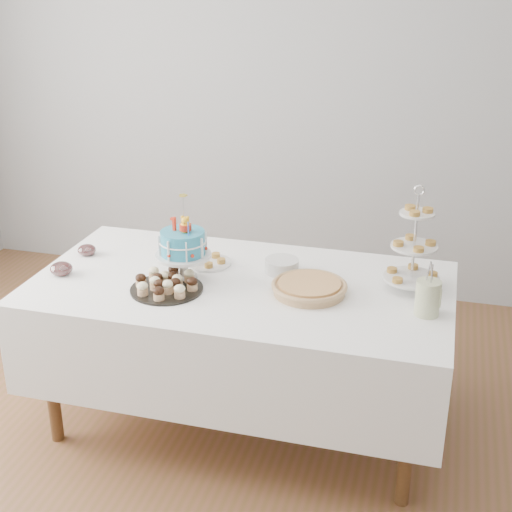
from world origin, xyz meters
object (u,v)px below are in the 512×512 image
(birthday_cake, at_px, (183,257))
(cupcake_tray, at_px, (166,283))
(tiered_stand, at_px, (414,247))
(pastry_plate, at_px, (208,261))
(table, at_px, (241,326))
(pie, at_px, (309,287))
(utensil_pitcher, at_px, (428,297))
(jam_bowl_b, at_px, (87,250))
(jam_bowl_a, at_px, (61,269))
(plate_stack, at_px, (282,266))

(birthday_cake, distance_m, cupcake_tray, 0.17)
(tiered_stand, relative_size, pastry_plate, 2.18)
(table, height_order, cupcake_tray, cupcake_tray)
(table, relative_size, tiered_stand, 3.93)
(pastry_plate, bearing_deg, pie, -19.73)
(pastry_plate, bearing_deg, utensil_pitcher, -13.91)
(pie, bearing_deg, utensil_pitcher, -7.46)
(tiered_stand, xyz_separation_m, jam_bowl_b, (-1.60, -0.03, -0.18))
(birthday_cake, distance_m, pastry_plate, 0.22)
(jam_bowl_b, bearing_deg, cupcake_tray, -27.20)
(jam_bowl_a, xyz_separation_m, jam_bowl_b, (-0.00, 0.25, -0.00))
(table, height_order, jam_bowl_b, jam_bowl_b)
(jam_bowl_b, bearing_deg, tiered_stand, 1.08)
(plate_stack, relative_size, jam_bowl_b, 1.77)
(plate_stack, distance_m, pastry_plate, 0.37)
(plate_stack, height_order, jam_bowl_b, plate_stack)
(plate_stack, bearing_deg, jam_bowl_a, -162.77)
(table, xyz_separation_m, utensil_pitcher, (0.84, -0.10, 0.31))
(plate_stack, relative_size, jam_bowl_a, 1.55)
(pie, xyz_separation_m, jam_bowl_b, (-1.17, 0.14, -0.00))
(jam_bowl_b, bearing_deg, table, -7.41)
(birthday_cake, xyz_separation_m, tiered_stand, (1.03, 0.16, 0.10))
(cupcake_tray, bearing_deg, pie, 12.50)
(cupcake_tray, xyz_separation_m, utensil_pitcher, (1.14, 0.07, 0.05))
(birthday_cake, distance_m, plate_stack, 0.47)
(birthday_cake, relative_size, pastry_plate, 1.77)
(birthday_cake, bearing_deg, cupcake_tray, -85.39)
(pie, bearing_deg, tiered_stand, 21.56)
(birthday_cake, distance_m, jam_bowl_b, 0.59)
(pie, bearing_deg, cupcake_tray, -167.50)
(cupcake_tray, xyz_separation_m, jam_bowl_b, (-0.54, 0.28, -0.01))
(tiered_stand, relative_size, utensil_pitcher, 2.09)
(cupcake_tray, distance_m, jam_bowl_a, 0.54)
(pastry_plate, distance_m, utensil_pitcher, 1.09)
(pie, bearing_deg, plate_stack, 131.29)
(pie, distance_m, utensil_pitcher, 0.52)
(jam_bowl_a, height_order, jam_bowl_b, jam_bowl_a)
(tiered_stand, height_order, jam_bowl_b, tiered_stand)
(utensil_pitcher, bearing_deg, plate_stack, -179.30)
(table, relative_size, birthday_cake, 4.83)
(tiered_stand, distance_m, jam_bowl_b, 1.61)
(tiered_stand, bearing_deg, plate_stack, 177.43)
(cupcake_tray, distance_m, pastry_plate, 0.34)
(cupcake_tray, bearing_deg, table, 29.67)
(pie, relative_size, plate_stack, 2.09)
(cupcake_tray, relative_size, utensil_pitcher, 1.41)
(tiered_stand, xyz_separation_m, utensil_pitcher, (0.08, -0.24, -0.12))
(table, bearing_deg, birthday_cake, -175.03)
(table, relative_size, pie, 5.67)
(plate_stack, xyz_separation_m, utensil_pitcher, (0.69, -0.26, 0.05))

